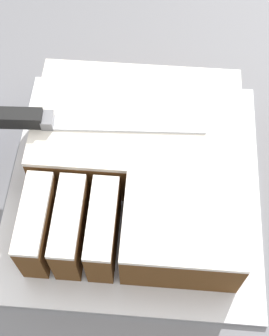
% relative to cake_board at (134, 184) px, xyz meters
% --- Properties ---
extents(ground_plane, '(8.00, 8.00, 0.00)m').
position_rel_cake_board_xyz_m(ground_plane, '(0.05, -0.04, -0.92)').
color(ground_plane, '#4C4742').
extents(countertop, '(1.40, 1.10, 0.91)m').
position_rel_cake_board_xyz_m(countertop, '(0.05, -0.04, -0.46)').
color(countertop, slate).
rests_on(countertop, ground_plane).
extents(cake_board, '(0.37, 0.39, 0.01)m').
position_rel_cake_board_xyz_m(cake_board, '(0.00, 0.00, 0.00)').
color(cake_board, silver).
rests_on(cake_board, countertop).
extents(cake, '(0.29, 0.31, 0.09)m').
position_rel_cake_board_xyz_m(cake, '(0.00, 0.01, 0.05)').
color(cake, brown).
rests_on(cake, cake_board).
extents(knife, '(0.35, 0.04, 0.02)m').
position_rel_cake_board_xyz_m(knife, '(-0.15, 0.03, 0.10)').
color(knife, silver).
rests_on(knife, cake).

